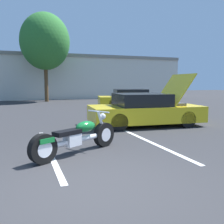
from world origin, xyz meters
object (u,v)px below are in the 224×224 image
at_px(motorcycle, 77,137).
at_px(tree_background, 45,42).
at_px(parked_car_right_row, 132,99).
at_px(show_car_hood_open, 145,110).

bearing_deg(motorcycle, tree_background, 57.41).
xyz_separation_m(tree_background, motorcycle, (-1.01, -16.55, -4.66)).
distance_m(tree_background, motorcycle, 17.23).
bearing_deg(parked_car_right_row, motorcycle, -109.23).
distance_m(motorcycle, parked_car_right_row, 10.69).
bearing_deg(parked_car_right_row, tree_background, 134.55).
height_order(tree_background, parked_car_right_row, tree_background).
distance_m(show_car_hood_open, parked_car_right_row, 6.58).
height_order(motorcycle, show_car_hood_open, show_car_hood_open).
distance_m(tree_background, show_car_hood_open, 14.53).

